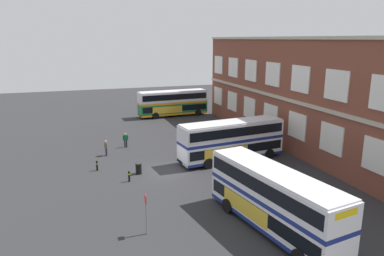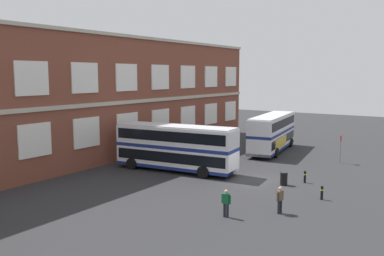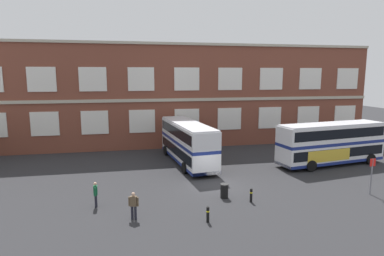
% 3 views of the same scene
% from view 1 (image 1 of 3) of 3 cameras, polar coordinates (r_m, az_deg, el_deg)
% --- Properties ---
extents(ground_plane, '(120.00, 120.00, 0.00)m').
position_cam_1_polar(ground_plane, '(34.93, -0.85, -6.42)').
color(ground_plane, '#2B2B2D').
extents(brick_terminal_building, '(47.55, 8.19, 12.37)m').
position_cam_1_polar(brick_terminal_building, '(40.85, 21.16, 4.39)').
color(brick_terminal_building, brown).
rests_on(brick_terminal_building, ground).
extents(double_decker_near, '(3.35, 11.13, 4.07)m').
position_cam_1_polar(double_decker_near, '(58.10, -3.04, 4.00)').
color(double_decker_near, '#197038').
rests_on(double_decker_near, ground).
extents(double_decker_middle, '(3.85, 11.22, 4.07)m').
position_cam_1_polar(double_decker_middle, '(36.90, 6.25, -1.87)').
color(double_decker_middle, silver).
rests_on(double_decker_middle, ground).
extents(double_decker_far, '(11.26, 4.23, 4.07)m').
position_cam_1_polar(double_decker_far, '(24.19, 12.69, -10.85)').
color(double_decker_far, silver).
rests_on(double_decker_far, ground).
extents(waiting_passenger, '(0.64, 0.34, 1.70)m').
position_cam_1_polar(waiting_passenger, '(39.47, -13.40, -2.97)').
color(waiting_passenger, black).
rests_on(waiting_passenger, ground).
extents(second_passenger, '(0.26, 0.63, 1.70)m').
position_cam_1_polar(second_passenger, '(42.04, -10.44, -1.78)').
color(second_passenger, black).
rests_on(second_passenger, ground).
extents(bus_stand_flag, '(0.44, 0.10, 2.70)m').
position_cam_1_polar(bus_stand_flag, '(23.47, -7.26, -12.81)').
color(bus_stand_flag, slate).
rests_on(bus_stand_flag, ground).
extents(station_litter_bin, '(0.60, 0.60, 1.03)m').
position_cam_1_polar(station_litter_bin, '(33.82, -8.42, -6.34)').
color(station_litter_bin, black).
rests_on(station_litter_bin, ground).
extents(safety_bollard_west, '(0.19, 0.19, 0.95)m').
position_cam_1_polar(safety_bollard_west, '(35.43, -14.76, -5.76)').
color(safety_bollard_west, black).
rests_on(safety_bollard_west, ground).
extents(safety_bollard_east, '(0.19, 0.19, 0.95)m').
position_cam_1_polar(safety_bollard_east, '(32.21, -9.89, -7.50)').
color(safety_bollard_east, black).
rests_on(safety_bollard_east, ground).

